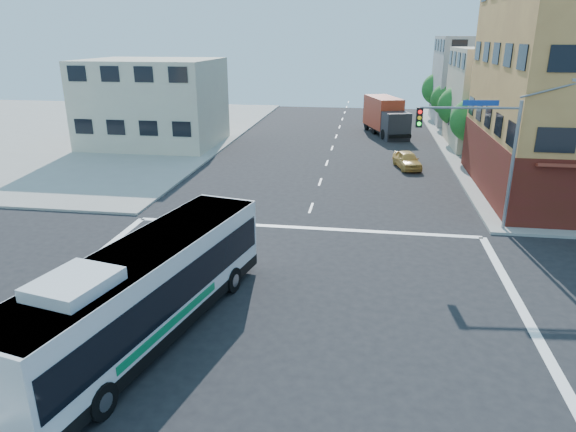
# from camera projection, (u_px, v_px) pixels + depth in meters

# --- Properties ---
(ground) EXTENTS (120.00, 120.00, 0.00)m
(ground) POSITION_uv_depth(u_px,v_px,m) (273.00, 315.00, 19.56)
(ground) COLOR black
(ground) RESTS_ON ground
(sidewalk_nw) EXTENTS (50.00, 50.00, 0.15)m
(sidewalk_nw) POSITION_uv_depth(u_px,v_px,m) (21.00, 130.00, 57.19)
(sidewalk_nw) COLOR gray
(sidewalk_nw) RESTS_ON ground
(building_east_near) EXTENTS (12.06, 10.06, 9.00)m
(building_east_near) POSITION_uv_depth(u_px,v_px,m) (520.00, 99.00, 47.28)
(building_east_near) COLOR #BEB091
(building_east_near) RESTS_ON ground
(building_east_far) EXTENTS (12.06, 10.06, 10.00)m
(building_east_far) POSITION_uv_depth(u_px,v_px,m) (488.00, 81.00, 60.16)
(building_east_far) COLOR #A3A39E
(building_east_far) RESTS_ON ground
(building_west) EXTENTS (12.06, 10.06, 8.00)m
(building_west) POSITION_uv_depth(u_px,v_px,m) (153.00, 103.00, 48.62)
(building_west) COLOR beige
(building_west) RESTS_ON ground
(signal_mast_ne) EXTENTS (7.91, 1.13, 8.07)m
(signal_mast_ne) POSITION_uv_depth(u_px,v_px,m) (482.00, 140.00, 26.49)
(signal_mast_ne) COLOR slate
(signal_mast_ne) RESTS_ON ground
(street_tree_a) EXTENTS (3.60, 3.60, 5.53)m
(street_tree_a) POSITION_uv_depth(u_px,v_px,m) (474.00, 118.00, 42.67)
(street_tree_a) COLOR #3A2715
(street_tree_a) RESTS_ON ground
(street_tree_b) EXTENTS (3.80, 3.80, 5.79)m
(street_tree_b) POSITION_uv_depth(u_px,v_px,m) (459.00, 104.00, 50.07)
(street_tree_b) COLOR #3A2715
(street_tree_b) RESTS_ON ground
(street_tree_c) EXTENTS (3.40, 3.40, 5.29)m
(street_tree_c) POSITION_uv_depth(u_px,v_px,m) (447.00, 98.00, 57.62)
(street_tree_c) COLOR #3A2715
(street_tree_c) RESTS_ON ground
(street_tree_d) EXTENTS (4.00, 4.00, 6.03)m
(street_tree_d) POSITION_uv_depth(u_px,v_px,m) (439.00, 87.00, 64.94)
(street_tree_d) COLOR #3A2715
(street_tree_d) RESTS_ON ground
(transit_bus) EXTENTS (5.24, 12.74, 3.69)m
(transit_bus) POSITION_uv_depth(u_px,v_px,m) (146.00, 290.00, 17.65)
(transit_bus) COLOR black
(transit_bus) RESTS_ON ground
(box_truck) EXTENTS (4.95, 8.84, 3.83)m
(box_truck) POSITION_uv_depth(u_px,v_px,m) (386.00, 117.00, 54.57)
(box_truck) COLOR #242428
(box_truck) RESTS_ON ground
(parked_car) EXTENTS (2.44, 4.22, 1.35)m
(parked_car) POSITION_uv_depth(u_px,v_px,m) (407.00, 160.00, 40.97)
(parked_car) COLOR gold
(parked_car) RESTS_ON ground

